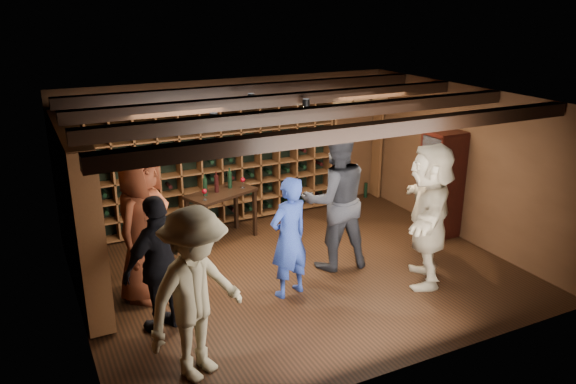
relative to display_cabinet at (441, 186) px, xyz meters
name	(u,v)px	position (x,y,z in m)	size (l,w,h in m)	color
ground	(299,272)	(-2.71, -0.20, -0.86)	(6.00, 6.00, 0.00)	black
room_shell	(298,106)	(-2.71, -0.15, 1.56)	(6.00, 6.00, 6.00)	#4C2E1A
wine_rack_back	(209,161)	(-3.24, 2.13, 0.29)	(4.65, 0.30, 2.20)	brown
wine_rack_left	(78,211)	(-5.54, 0.62, 0.29)	(0.30, 2.65, 2.20)	brown
crate_shelf	(356,122)	(-0.31, 2.12, 0.71)	(1.20, 0.32, 2.07)	brown
display_cabinet	(441,186)	(0.00, 0.00, 0.00)	(0.55, 0.50, 1.75)	black
man_blue_shirt	(289,238)	(-3.13, -0.71, -0.03)	(0.60, 0.39, 1.64)	navy
man_grey_suit	(335,200)	(-2.16, -0.23, 0.18)	(1.01, 0.79, 2.08)	black
guest_red_floral	(143,226)	(-4.84, 0.06, 0.15)	(0.99, 0.64, 2.02)	maroon
guest_woman_black	(161,264)	(-4.84, -0.80, -0.01)	(0.99, 0.41, 1.69)	black
guest_khaki	(196,295)	(-4.73, -1.82, 0.08)	(1.21, 0.70, 1.87)	gray
guest_beige	(429,214)	(-1.25, -1.20, 0.14)	(1.85, 0.59, 1.99)	tan
tasting_table	(221,198)	(-3.32, 1.36, -0.11)	(1.25, 0.92, 1.12)	black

